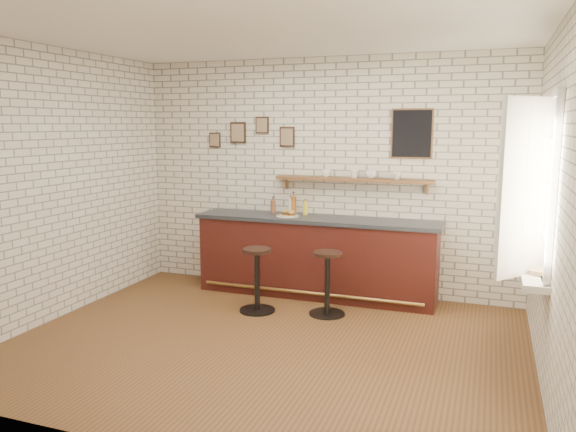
{
  "coord_description": "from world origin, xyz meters",
  "views": [
    {
      "loc": [
        2.01,
        -4.94,
        2.16
      ],
      "look_at": [
        -0.1,
        0.9,
        1.14
      ],
      "focal_mm": 35.0,
      "sensor_mm": 36.0,
      "label": 1
    }
  ],
  "objects_px": {
    "bar_stool_right": "(327,281)",
    "bitters_bottle_amber": "(293,205)",
    "shelf_cup_b": "(354,174)",
    "shelf_cup_a": "(326,173)",
    "bar_counter": "(316,256)",
    "bitters_bottle_white": "(291,206)",
    "book_lower": "(531,271)",
    "bitters_bottle_brown": "(273,206)",
    "condiment_bottle_yellow": "(305,208)",
    "sandwich_plate": "(288,216)",
    "shelf_cup_c": "(371,174)",
    "book_upper": "(531,269)",
    "ciabatta_sandwich": "(288,213)",
    "bar_stool_left": "(257,278)",
    "shelf_cup_d": "(397,176)"
  },
  "relations": [
    {
      "from": "bitters_bottle_white",
      "to": "condiment_bottle_yellow",
      "type": "height_order",
      "value": "bitters_bottle_white"
    },
    {
      "from": "bar_stool_left",
      "to": "book_upper",
      "type": "bearing_deg",
      "value": -15.5
    },
    {
      "from": "condiment_bottle_yellow",
      "to": "shelf_cup_c",
      "type": "height_order",
      "value": "shelf_cup_c"
    },
    {
      "from": "bitters_bottle_brown",
      "to": "bitters_bottle_white",
      "type": "height_order",
      "value": "bitters_bottle_white"
    },
    {
      "from": "bitters_bottle_white",
      "to": "shelf_cup_a",
      "type": "distance_m",
      "value": 0.64
    },
    {
      "from": "shelf_cup_a",
      "to": "bar_counter",
      "type": "bearing_deg",
      "value": -149.49
    },
    {
      "from": "bar_counter",
      "to": "book_lower",
      "type": "bearing_deg",
      "value": -34.31
    },
    {
      "from": "bar_stool_right",
      "to": "bitters_bottle_amber",
      "type": "bearing_deg",
      "value": 130.34
    },
    {
      "from": "bitters_bottle_brown",
      "to": "book_upper",
      "type": "height_order",
      "value": "bitters_bottle_brown"
    },
    {
      "from": "sandwich_plate",
      "to": "shelf_cup_d",
      "type": "distance_m",
      "value": 1.45
    },
    {
      "from": "shelf_cup_d",
      "to": "book_lower",
      "type": "xyz_separation_m",
      "value": [
        1.43,
        -1.83,
        -0.6
      ]
    },
    {
      "from": "bar_stool_right",
      "to": "condiment_bottle_yellow",
      "type": "bearing_deg",
      "value": 123.16
    },
    {
      "from": "sandwich_plate",
      "to": "bitters_bottle_brown",
      "type": "bearing_deg",
      "value": 142.66
    },
    {
      "from": "bar_counter",
      "to": "bar_stool_left",
      "type": "bearing_deg",
      "value": -119.0
    },
    {
      "from": "bitters_bottle_amber",
      "to": "book_upper",
      "type": "bearing_deg",
      "value": -32.88
    },
    {
      "from": "shelf_cup_d",
      "to": "book_upper",
      "type": "relative_size",
      "value": 0.41
    },
    {
      "from": "bar_counter",
      "to": "shelf_cup_c",
      "type": "distance_m",
      "value": 1.24
    },
    {
      "from": "bar_counter",
      "to": "ciabatta_sandwich",
      "type": "xyz_separation_m",
      "value": [
        -0.35,
        -0.06,
        0.55
      ]
    },
    {
      "from": "bar_stool_left",
      "to": "book_upper",
      "type": "distance_m",
      "value": 3.01
    },
    {
      "from": "shelf_cup_b",
      "to": "shelf_cup_a",
      "type": "bearing_deg",
      "value": 108.37
    },
    {
      "from": "shelf_cup_c",
      "to": "bar_counter",
      "type": "bearing_deg",
      "value": 140.71
    },
    {
      "from": "bar_stool_right",
      "to": "book_upper",
      "type": "distance_m",
      "value": 2.33
    },
    {
      "from": "shelf_cup_c",
      "to": "bitters_bottle_brown",
      "type": "bearing_deg",
      "value": 125.34
    },
    {
      "from": "bar_stool_left",
      "to": "bar_stool_right",
      "type": "distance_m",
      "value": 0.82
    },
    {
      "from": "bar_stool_right",
      "to": "bar_counter",
      "type": "bearing_deg",
      "value": 116.94
    },
    {
      "from": "bitters_bottle_brown",
      "to": "shelf_cup_b",
      "type": "xyz_separation_m",
      "value": [
        1.07,
        0.05,
        0.45
      ]
    },
    {
      "from": "bitters_bottle_amber",
      "to": "shelf_cup_c",
      "type": "height_order",
      "value": "shelf_cup_c"
    },
    {
      "from": "bitters_bottle_amber",
      "to": "shelf_cup_a",
      "type": "height_order",
      "value": "shelf_cup_a"
    },
    {
      "from": "bitters_bottle_amber",
      "to": "bar_stool_right",
      "type": "distance_m",
      "value": 1.3
    },
    {
      "from": "condiment_bottle_yellow",
      "to": "shelf_cup_b",
      "type": "height_order",
      "value": "shelf_cup_b"
    },
    {
      "from": "bar_stool_left",
      "to": "shelf_cup_b",
      "type": "relative_size",
      "value": 7.26
    },
    {
      "from": "ciabatta_sandwich",
      "to": "bar_stool_left",
      "type": "distance_m",
      "value": 1.02
    },
    {
      "from": "bitters_bottle_brown",
      "to": "bitters_bottle_amber",
      "type": "relative_size",
      "value": 0.73
    },
    {
      "from": "bitters_bottle_amber",
      "to": "sandwich_plate",
      "type": "bearing_deg",
      "value": -91.08
    },
    {
      "from": "shelf_cup_b",
      "to": "book_lower",
      "type": "xyz_separation_m",
      "value": [
        1.96,
        -1.83,
        -0.61
      ]
    },
    {
      "from": "bitters_bottle_amber",
      "to": "shelf_cup_a",
      "type": "xyz_separation_m",
      "value": [
        0.42,
        0.05,
        0.42
      ]
    },
    {
      "from": "bitters_bottle_amber",
      "to": "book_lower",
      "type": "relative_size",
      "value": 1.32
    },
    {
      "from": "shelf_cup_d",
      "to": "book_upper",
      "type": "distance_m",
      "value": 2.39
    },
    {
      "from": "bitters_bottle_white",
      "to": "bar_stool_right",
      "type": "bearing_deg",
      "value": -48.07
    },
    {
      "from": "bitters_bottle_white",
      "to": "shelf_cup_a",
      "type": "bearing_deg",
      "value": 5.89
    },
    {
      "from": "book_upper",
      "to": "shelf_cup_b",
      "type": "bearing_deg",
      "value": 151.05
    },
    {
      "from": "shelf_cup_c",
      "to": "bar_stool_left",
      "type": "bearing_deg",
      "value": 166.45
    },
    {
      "from": "bar_counter",
      "to": "bar_stool_right",
      "type": "height_order",
      "value": "bar_counter"
    },
    {
      "from": "sandwich_plate",
      "to": "shelf_cup_a",
      "type": "height_order",
      "value": "shelf_cup_a"
    },
    {
      "from": "shelf_cup_a",
      "to": "shelf_cup_b",
      "type": "relative_size",
      "value": 1.17
    },
    {
      "from": "shelf_cup_a",
      "to": "condiment_bottle_yellow",
      "type": "bearing_deg",
      "value": 148.59
    },
    {
      "from": "book_lower",
      "to": "shelf_cup_b",
      "type": "bearing_deg",
      "value": 150.6
    },
    {
      "from": "bar_stool_right",
      "to": "book_lower",
      "type": "height_order",
      "value": "book_lower"
    },
    {
      "from": "shelf_cup_a",
      "to": "shelf_cup_d",
      "type": "bearing_deg",
      "value": -41.76
    },
    {
      "from": "shelf_cup_b",
      "to": "bar_stool_left",
      "type": "bearing_deg",
      "value": 157.61
    }
  ]
}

